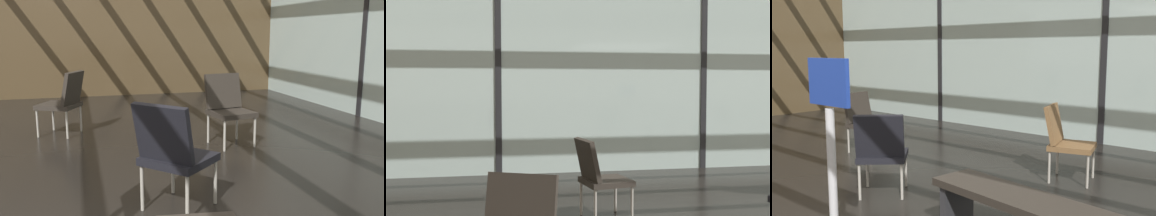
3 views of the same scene
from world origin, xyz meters
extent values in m
cube|color=black|center=(-3.50, 5.20, 1.57)|extent=(0.10, 0.12, 3.14)
cube|color=#473823|center=(-6.95, 1.60, 1.57)|extent=(0.10, 11.20, 3.14)
cube|color=#28231E|center=(-3.54, 0.38, 0.40)|extent=(0.64, 0.64, 0.06)
cube|color=#28231E|center=(-3.45, 0.58, 0.65)|extent=(0.49, 0.33, 0.44)
cylinder|color=gray|center=(-3.82, 0.28, 0.18)|extent=(0.03, 0.03, 0.37)
cylinder|color=gray|center=(-3.44, 0.10, 0.18)|extent=(0.03, 0.03, 0.37)
cylinder|color=gray|center=(-3.65, 0.66, 0.18)|extent=(0.03, 0.03, 0.37)
cylinder|color=gray|center=(-3.27, 0.48, 0.18)|extent=(0.03, 0.03, 0.37)
cube|color=black|center=(-0.80, 1.40, 0.40)|extent=(0.68, 0.68, 0.06)
cube|color=black|center=(-0.66, 1.24, 0.65)|extent=(0.45, 0.43, 0.44)
cylinder|color=gray|center=(-0.79, 1.69, 0.18)|extent=(0.03, 0.03, 0.37)
cylinder|color=gray|center=(-1.10, 1.41, 0.18)|extent=(0.03, 0.03, 0.37)
cylinder|color=gray|center=(-0.50, 1.38, 0.18)|extent=(0.03, 0.03, 0.37)
cylinder|color=gray|center=(-0.81, 1.10, 0.18)|extent=(0.03, 0.03, 0.37)
cube|color=#28231E|center=(-2.41, 2.45, 0.40)|extent=(0.55, 0.55, 0.06)
cube|color=#28231E|center=(-2.62, 2.42, 0.65)|extent=(0.22, 0.50, 0.44)
cylinder|color=gray|center=(-2.17, 2.28, 0.18)|extent=(0.03, 0.03, 0.37)
cylinder|color=gray|center=(-2.24, 2.69, 0.18)|extent=(0.03, 0.03, 0.37)
cylinder|color=gray|center=(-2.58, 2.21, 0.18)|extent=(0.03, 0.03, 0.37)
cylinder|color=gray|center=(-2.65, 2.62, 0.18)|extent=(0.03, 0.03, 0.37)
camera|label=1|loc=(2.17, 0.67, 1.37)|focal=37.91mm
camera|label=2|loc=(-3.65, -2.51, 1.45)|focal=44.46mm
camera|label=3|loc=(2.63, -1.39, 1.49)|focal=40.03mm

